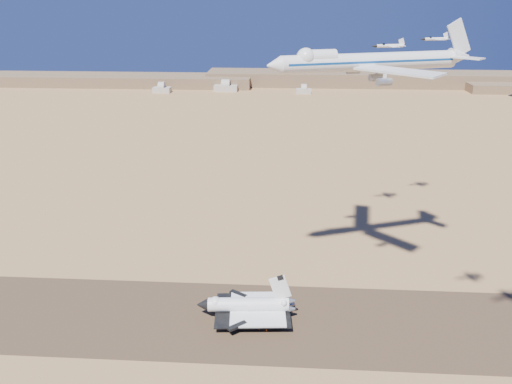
# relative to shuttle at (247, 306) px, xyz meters

# --- Properties ---
(ground) EXTENTS (1200.00, 1200.00, 0.00)m
(ground) POSITION_rel_shuttle_xyz_m (-5.77, -2.20, -4.99)
(ground) COLOR #A8814A
(ground) RESTS_ON ground
(runway) EXTENTS (600.00, 50.00, 0.06)m
(runway) POSITION_rel_shuttle_xyz_m (-5.77, -2.20, -4.96)
(runway) COLOR #4A3625
(runway) RESTS_ON ground
(ridgeline) EXTENTS (960.00, 90.00, 18.00)m
(ridgeline) POSITION_rel_shuttle_xyz_m (59.54, 525.10, 2.64)
(ridgeline) COLOR brown
(ridgeline) RESTS_ON ground
(hangars) EXTENTS (200.50, 29.50, 30.00)m
(hangars) POSITION_rel_shuttle_xyz_m (-69.77, 476.23, -0.16)
(hangars) COLOR #B1AB9D
(hangars) RESTS_ON ground
(shuttle) EXTENTS (37.75, 24.80, 18.56)m
(shuttle) POSITION_rel_shuttle_xyz_m (0.00, 0.00, 0.00)
(shuttle) COLOR white
(shuttle) RESTS_ON runway
(carrier_747) EXTENTS (78.22, 57.89, 19.71)m
(carrier_747) POSITION_rel_shuttle_xyz_m (40.19, 21.21, 88.96)
(carrier_747) COLOR silver
(crew_a) EXTENTS (0.61, 0.77, 1.85)m
(crew_a) POSITION_rel_shuttle_xyz_m (7.68, -8.83, -4.01)
(crew_a) COLOR #DF570D
(crew_a) RESTS_ON runway
(crew_b) EXTENTS (0.87, 0.96, 1.72)m
(crew_b) POSITION_rel_shuttle_xyz_m (5.02, -8.15, -4.07)
(crew_b) COLOR #DF570D
(crew_b) RESTS_ON runway
(crew_c) EXTENTS (1.10, 1.09, 1.75)m
(crew_c) POSITION_rel_shuttle_xyz_m (7.25, -6.71, -4.06)
(crew_c) COLOR #DF570D
(crew_c) RESTS_ON runway
(chase_jet_e) EXTENTS (15.43, 8.95, 3.93)m
(chase_jet_e) POSITION_rel_shuttle_xyz_m (57.23, 67.51, 90.34)
(chase_jet_e) COLOR silver
(chase_jet_f) EXTENTS (14.51, 8.46, 3.70)m
(chase_jet_f) POSITION_rel_shuttle_xyz_m (82.11, 87.56, 91.77)
(chase_jet_f) COLOR silver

